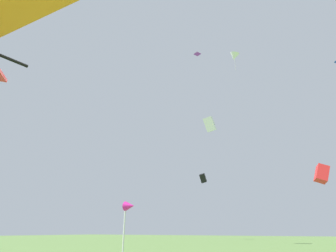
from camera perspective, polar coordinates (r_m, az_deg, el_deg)
name	(u,v)px	position (r m, az deg, el deg)	size (l,w,h in m)	color
distant_kite_white_mid_right	(210,124)	(23.24, 9.18, 0.40)	(1.06, 1.24, 1.55)	white
distant_kite_black_overhead_distant	(203,178)	(33.80, 7.70, -11.27)	(0.91, 1.17, 1.33)	black
distant_kite_white_high_right	(234,57)	(35.39, 14.34, 14.56)	(1.59, 1.59, 2.87)	white
distant_kite_purple_high_left	(197,54)	(33.03, 6.45, 15.49)	(0.91, 0.91, 0.12)	purple
distant_kite_red_low_left	(322,174)	(21.24, 30.67, -9.01)	(1.21, 1.14, 1.42)	red
marker_flag	(129,210)	(7.06, -8.60, -17.78)	(0.30, 0.24, 1.66)	silver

